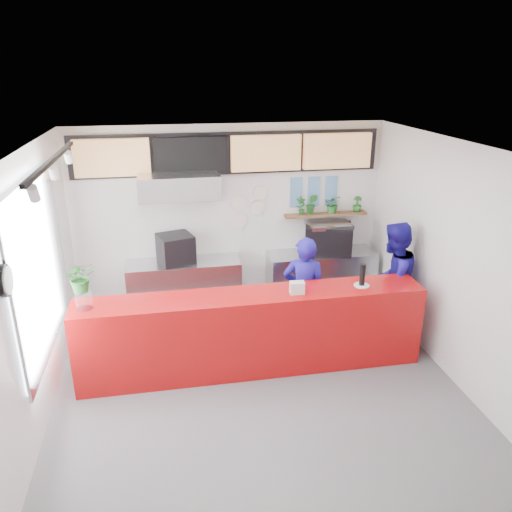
# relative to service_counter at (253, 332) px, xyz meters

# --- Properties ---
(floor) EXTENTS (5.00, 5.00, 0.00)m
(floor) POSITION_rel_service_counter_xyz_m (0.00, -0.40, -0.55)
(floor) COLOR slate
(floor) RESTS_ON ground
(ceiling) EXTENTS (5.00, 5.00, 0.00)m
(ceiling) POSITION_rel_service_counter_xyz_m (0.00, -0.40, 2.45)
(ceiling) COLOR silver
(wall_back) EXTENTS (5.00, 0.00, 5.00)m
(wall_back) POSITION_rel_service_counter_xyz_m (0.00, 2.10, 0.95)
(wall_back) COLOR white
(wall_back) RESTS_ON ground
(wall_left) EXTENTS (0.00, 5.00, 5.00)m
(wall_left) POSITION_rel_service_counter_xyz_m (-2.50, -0.40, 0.95)
(wall_left) COLOR white
(wall_left) RESTS_ON ground
(wall_right) EXTENTS (0.00, 5.00, 5.00)m
(wall_right) POSITION_rel_service_counter_xyz_m (2.50, -0.40, 0.95)
(wall_right) COLOR white
(wall_right) RESTS_ON ground
(service_counter) EXTENTS (4.50, 0.60, 1.10)m
(service_counter) POSITION_rel_service_counter_xyz_m (0.00, 0.00, 0.00)
(service_counter) COLOR #A40B0C
(service_counter) RESTS_ON ground
(cream_band) EXTENTS (5.00, 0.02, 0.80)m
(cream_band) POSITION_rel_service_counter_xyz_m (0.00, 2.09, 2.05)
(cream_band) COLOR beige
(cream_band) RESTS_ON wall_back
(prep_bench) EXTENTS (1.80, 0.60, 0.90)m
(prep_bench) POSITION_rel_service_counter_xyz_m (-0.80, 1.80, -0.10)
(prep_bench) COLOR #B2B5BA
(prep_bench) RESTS_ON ground
(panini_oven) EXTENTS (0.63, 0.63, 0.45)m
(panini_oven) POSITION_rel_service_counter_xyz_m (-0.91, 1.80, 0.58)
(panini_oven) COLOR black
(panini_oven) RESTS_ON prep_bench
(extraction_hood) EXTENTS (1.20, 0.70, 0.35)m
(extraction_hood) POSITION_rel_service_counter_xyz_m (-0.80, 1.75, 1.60)
(extraction_hood) COLOR #B2B5BA
(extraction_hood) RESTS_ON ceiling
(hood_lip) EXTENTS (1.20, 0.69, 0.31)m
(hood_lip) POSITION_rel_service_counter_xyz_m (-0.80, 1.75, 1.40)
(hood_lip) COLOR #B2B5BA
(hood_lip) RESTS_ON ceiling
(right_bench) EXTENTS (1.80, 0.60, 0.90)m
(right_bench) POSITION_rel_service_counter_xyz_m (1.50, 1.80, -0.10)
(right_bench) COLOR #B2B5BA
(right_bench) RESTS_ON ground
(espresso_machine) EXTENTS (0.87, 0.72, 0.48)m
(espresso_machine) POSITION_rel_service_counter_xyz_m (1.59, 1.80, 0.59)
(espresso_machine) COLOR black
(espresso_machine) RESTS_ON right_bench
(espresso_tray) EXTENTS (0.71, 0.50, 0.07)m
(espresso_tray) POSITION_rel_service_counter_xyz_m (1.59, 1.80, 0.83)
(espresso_tray) COLOR #A3A4AA
(espresso_tray) RESTS_ON espresso_machine
(herb_shelf) EXTENTS (1.40, 0.18, 0.04)m
(herb_shelf) POSITION_rel_service_counter_xyz_m (1.60, 2.00, 0.95)
(herb_shelf) COLOR brown
(herb_shelf) RESTS_ON wall_back
(menu_board_far_left) EXTENTS (1.10, 0.10, 0.55)m
(menu_board_far_left) POSITION_rel_service_counter_xyz_m (-1.75, 1.98, 2.00)
(menu_board_far_left) COLOR tan
(menu_board_far_left) RESTS_ON wall_back
(menu_board_mid_left) EXTENTS (1.10, 0.10, 0.55)m
(menu_board_mid_left) POSITION_rel_service_counter_xyz_m (-0.59, 1.98, 2.00)
(menu_board_mid_left) COLOR black
(menu_board_mid_left) RESTS_ON wall_back
(menu_board_mid_right) EXTENTS (1.10, 0.10, 0.55)m
(menu_board_mid_right) POSITION_rel_service_counter_xyz_m (0.57, 1.98, 2.00)
(menu_board_mid_right) COLOR tan
(menu_board_mid_right) RESTS_ON wall_back
(menu_board_far_right) EXTENTS (1.10, 0.10, 0.55)m
(menu_board_far_right) POSITION_rel_service_counter_xyz_m (1.73, 1.98, 2.00)
(menu_board_far_right) COLOR tan
(menu_board_far_right) RESTS_ON wall_back
(soffit) EXTENTS (4.80, 0.04, 0.65)m
(soffit) POSITION_rel_service_counter_xyz_m (0.00, 2.06, 2.00)
(soffit) COLOR black
(soffit) RESTS_ON wall_back
(window_pane) EXTENTS (0.04, 2.20, 1.90)m
(window_pane) POSITION_rel_service_counter_xyz_m (-2.47, -0.10, 1.15)
(window_pane) COLOR silver
(window_pane) RESTS_ON wall_left
(window_frame) EXTENTS (0.03, 2.30, 2.00)m
(window_frame) POSITION_rel_service_counter_xyz_m (-2.45, -0.10, 1.15)
(window_frame) COLOR #B2B5BA
(window_frame) RESTS_ON wall_left
(wall_clock_rim) EXTENTS (0.05, 0.30, 0.30)m
(wall_clock_rim) POSITION_rel_service_counter_xyz_m (-2.46, -1.30, 1.50)
(wall_clock_rim) COLOR black
(wall_clock_rim) RESTS_ON wall_left
(wall_clock_face) EXTENTS (0.02, 0.26, 0.26)m
(wall_clock_face) POSITION_rel_service_counter_xyz_m (-2.43, -1.30, 1.50)
(wall_clock_face) COLOR white
(wall_clock_face) RESTS_ON wall_left
(track_rail) EXTENTS (0.05, 2.40, 0.04)m
(track_rail) POSITION_rel_service_counter_xyz_m (-2.10, -0.40, 2.39)
(track_rail) COLOR black
(track_rail) RESTS_ON ceiling
(dec_plate_a) EXTENTS (0.24, 0.03, 0.24)m
(dec_plate_a) POSITION_rel_service_counter_xyz_m (0.15, 2.07, 1.20)
(dec_plate_a) COLOR silver
(dec_plate_a) RESTS_ON wall_back
(dec_plate_b) EXTENTS (0.24, 0.03, 0.24)m
(dec_plate_b) POSITION_rel_service_counter_xyz_m (0.45, 2.07, 1.10)
(dec_plate_b) COLOR silver
(dec_plate_b) RESTS_ON wall_back
(dec_plate_c) EXTENTS (0.24, 0.03, 0.24)m
(dec_plate_c) POSITION_rel_service_counter_xyz_m (0.15, 2.07, 0.90)
(dec_plate_c) COLOR silver
(dec_plate_c) RESTS_ON wall_back
(dec_plate_d) EXTENTS (0.24, 0.03, 0.24)m
(dec_plate_d) POSITION_rel_service_counter_xyz_m (0.50, 2.07, 1.35)
(dec_plate_d) COLOR silver
(dec_plate_d) RESTS_ON wall_back
(photo_frame_a) EXTENTS (0.20, 0.02, 0.25)m
(photo_frame_a) POSITION_rel_service_counter_xyz_m (1.10, 2.08, 1.45)
(photo_frame_a) COLOR #598CBF
(photo_frame_a) RESTS_ON wall_back
(photo_frame_b) EXTENTS (0.20, 0.02, 0.25)m
(photo_frame_b) POSITION_rel_service_counter_xyz_m (1.40, 2.08, 1.45)
(photo_frame_b) COLOR #598CBF
(photo_frame_b) RESTS_ON wall_back
(photo_frame_c) EXTENTS (0.20, 0.02, 0.25)m
(photo_frame_c) POSITION_rel_service_counter_xyz_m (1.70, 2.08, 1.45)
(photo_frame_c) COLOR #598CBF
(photo_frame_c) RESTS_ON wall_back
(photo_frame_d) EXTENTS (0.20, 0.02, 0.25)m
(photo_frame_d) POSITION_rel_service_counter_xyz_m (1.10, 2.08, 1.20)
(photo_frame_d) COLOR #598CBF
(photo_frame_d) RESTS_ON wall_back
(photo_frame_e) EXTENTS (0.20, 0.02, 0.25)m
(photo_frame_e) POSITION_rel_service_counter_xyz_m (1.40, 2.08, 1.20)
(photo_frame_e) COLOR #598CBF
(photo_frame_e) RESTS_ON wall_back
(photo_frame_f) EXTENTS (0.20, 0.02, 0.25)m
(photo_frame_f) POSITION_rel_service_counter_xyz_m (1.70, 2.08, 1.20)
(photo_frame_f) COLOR #598CBF
(photo_frame_f) RESTS_ON wall_back
(staff_center) EXTENTS (0.71, 0.60, 1.66)m
(staff_center) POSITION_rel_service_counter_xyz_m (0.82, 0.47, 0.28)
(staff_center) COLOR navy
(staff_center) RESTS_ON ground
(staff_right) EXTENTS (1.09, 1.03, 1.78)m
(staff_right) POSITION_rel_service_counter_xyz_m (2.14, 0.49, 0.34)
(staff_right) COLOR navy
(staff_right) RESTS_ON ground
(herb_a) EXTENTS (0.17, 0.12, 0.30)m
(herb_a) POSITION_rel_service_counter_xyz_m (1.17, 2.00, 1.12)
(herb_a) COLOR #205D20
(herb_a) RESTS_ON herb_shelf
(herb_b) EXTENTS (0.23, 0.22, 0.34)m
(herb_b) POSITION_rel_service_counter_xyz_m (1.35, 2.00, 1.14)
(herb_b) COLOR #205D20
(herb_b) RESTS_ON herb_shelf
(herb_c) EXTENTS (0.35, 0.33, 0.31)m
(herb_c) POSITION_rel_service_counter_xyz_m (1.72, 2.00, 1.12)
(herb_c) COLOR #205D20
(herb_c) RESTS_ON herb_shelf
(herb_d) EXTENTS (0.18, 0.17, 0.26)m
(herb_d) POSITION_rel_service_counter_xyz_m (2.14, 2.00, 1.10)
(herb_d) COLOR #205D20
(herb_d) RESTS_ON herb_shelf
(glass_vase) EXTENTS (0.26, 0.26, 0.24)m
(glass_vase) POSITION_rel_service_counter_xyz_m (-2.05, -0.02, 0.67)
(glass_vase) COLOR silver
(glass_vase) RESTS_ON service_counter
(basil_vase) EXTENTS (0.42, 0.40, 0.38)m
(basil_vase) POSITION_rel_service_counter_xyz_m (-2.05, -0.02, 0.96)
(basil_vase) COLOR #205D20
(basil_vase) RESTS_ON glass_vase
(napkin_holder) EXTENTS (0.19, 0.12, 0.16)m
(napkin_holder) POSITION_rel_service_counter_xyz_m (0.56, -0.08, 0.63)
(napkin_holder) COLOR silver
(napkin_holder) RESTS_ON service_counter
(white_plate) EXTENTS (0.21, 0.21, 0.02)m
(white_plate) POSITION_rel_service_counter_xyz_m (1.46, -0.02, 0.56)
(white_plate) COLOR silver
(white_plate) RESTS_ON service_counter
(pepper_mill) EXTENTS (0.10, 0.10, 0.30)m
(pepper_mill) POSITION_rel_service_counter_xyz_m (1.46, -0.02, 0.71)
(pepper_mill) COLOR black
(pepper_mill) RESTS_ON white_plate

